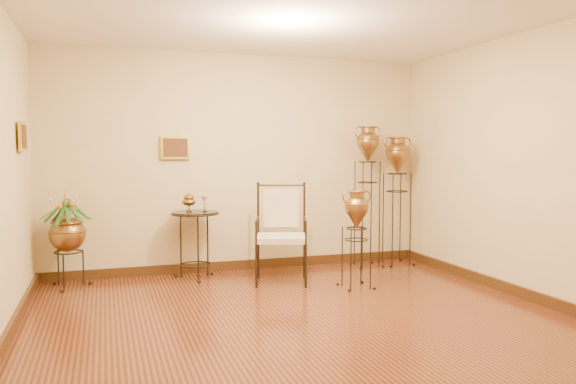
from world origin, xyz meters
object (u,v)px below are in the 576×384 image
object	(u,v)px
amphora_mid	(397,199)
planter_urn	(67,230)
armchair	(281,234)
side_table	(195,244)
amphora_tall	(367,194)

from	to	relation	value
amphora_mid	planter_urn	xyz separation A→B (m)	(-4.21, 0.00, -0.23)
amphora_mid	armchair	world-z (taller)	amphora_mid
armchair	side_table	world-z (taller)	armchair
armchair	planter_urn	bearing A→B (deg)	-175.04
amphora_mid	armchair	bearing A→B (deg)	-163.54
amphora_tall	side_table	bearing A→B (deg)	179.98
planter_urn	armchair	xyz separation A→B (m)	(2.38, -0.54, -0.08)
planter_urn	side_table	bearing A→B (deg)	0.04
amphora_tall	armchair	size ratio (longest dim) A/B	1.64
amphora_tall	amphora_mid	world-z (taller)	amphora_tall
amphora_mid	planter_urn	world-z (taller)	amphora_mid
amphora_mid	armchair	size ratio (longest dim) A/B	1.53
amphora_mid	side_table	bearing A→B (deg)	179.98
planter_urn	armchair	world-z (taller)	planter_urn
amphora_tall	planter_urn	bearing A→B (deg)	180.00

